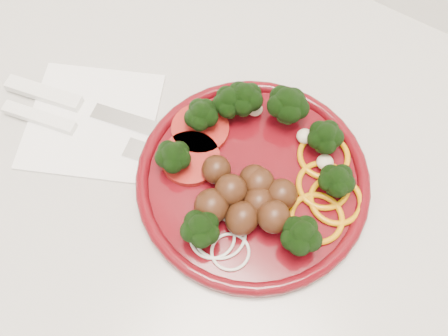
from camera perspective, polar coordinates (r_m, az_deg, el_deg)
The scene contains 5 objects.
counter at distance 0.98m, azimuth -0.07°, elevation -10.78°, with size 2.40×0.60×0.90m.
plate at distance 0.53m, azimuth 3.47°, elevation -0.40°, with size 0.25×0.25×0.06m.
napkin at distance 0.60m, azimuth -14.82°, elevation 5.28°, with size 0.14×0.14×0.00m, color white.
knife at distance 0.61m, azimuth -16.69°, elevation 7.09°, with size 0.24×0.07×0.01m.
fork at distance 0.60m, azimuth -18.33°, elevation 4.78°, with size 0.21×0.07×0.01m.
Camera 1 is at (0.14, 1.48, 1.39)m, focal length 40.00 mm.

